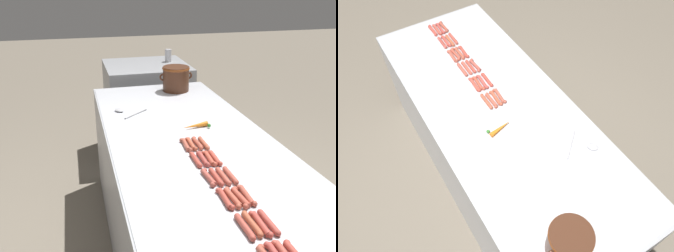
{
  "view_description": "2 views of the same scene",
  "coord_description": "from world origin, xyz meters",
  "views": [
    {
      "loc": [
        -0.61,
        -1.82,
        1.72
      ],
      "look_at": [
        -0.13,
        0.02,
        0.96
      ],
      "focal_mm": 39.41,
      "sensor_mm": 36.0,
      "label": 1
    },
    {
      "loc": [
        0.69,
        1.22,
        2.54
      ],
      "look_at": [
        0.07,
        0.21,
        0.97
      ],
      "focal_mm": 34.68,
      "sensor_mm": 36.0,
      "label": 2
    }
  ],
  "objects": [
    {
      "name": "ground_plane",
      "position": [
        0.0,
        0.0,
        0.0
      ],
      "size": [
        20.0,
        20.0,
        0.0
      ],
      "primitive_type": "plane",
      "color": "#756B5B"
    },
    {
      "name": "griddle_counter",
      "position": [
        0.0,
        0.0,
        0.44
      ],
      "size": [
        0.94,
        2.36,
        0.87
      ],
      "color": "#ADAFB5",
      "rests_on": "ground_plane"
    },
    {
      "name": "hot_dog_0",
      "position": [
        -0.06,
        -1.0,
        0.88
      ],
      "size": [
        0.03,
        0.15,
        0.02
      ],
      "color": "#AD4F3C",
      "rests_on": "griddle_counter"
    },
    {
      "name": "hot_dog_1",
      "position": [
        -0.06,
        -0.82,
        0.88
      ],
      "size": [
        0.03,
        0.15,
        0.02
      ],
      "color": "#B44A3D",
      "rests_on": "griddle_counter"
    },
    {
      "name": "hot_dog_2",
      "position": [
        -0.06,
        -0.63,
        0.88
      ],
      "size": [
        0.03,
        0.15,
        0.02
      ],
      "color": "#B54538",
      "rests_on": "griddle_counter"
    },
    {
      "name": "hot_dog_3",
      "position": [
        -0.06,
        -0.45,
        0.88
      ],
      "size": [
        0.03,
        0.15,
        0.02
      ],
      "color": "#AD4D41",
      "rests_on": "griddle_counter"
    },
    {
      "name": "hot_dog_4",
      "position": [
        -0.06,
        -0.27,
        0.88
      ],
      "size": [
        0.03,
        0.15,
        0.02
      ],
      "color": "#B94538",
      "rests_on": "griddle_counter"
    },
    {
      "name": "hot_dog_5",
      "position": [
        -0.06,
        -0.09,
        0.88
      ],
      "size": [
        0.03,
        0.15,
        0.02
      ],
      "color": "#AE5341",
      "rests_on": "griddle_counter"
    },
    {
      "name": "hot_dog_6",
      "position": [
        -0.03,
        -1.0,
        0.88
      ],
      "size": [
        0.03,
        0.15,
        0.02
      ],
      "color": "#B2453E",
      "rests_on": "griddle_counter"
    },
    {
      "name": "hot_dog_7",
      "position": [
        -0.03,
        -0.81,
        0.88
      ],
      "size": [
        0.03,
        0.15,
        0.02
      ],
      "color": "#AF5338",
      "rests_on": "griddle_counter"
    },
    {
      "name": "hot_dog_8",
      "position": [
        -0.02,
        -0.63,
        0.88
      ],
      "size": [
        0.03,
        0.15,
        0.02
      ],
      "color": "#B3523D",
      "rests_on": "griddle_counter"
    },
    {
      "name": "hot_dog_9",
      "position": [
        -0.03,
        -0.46,
        0.88
      ],
      "size": [
        0.03,
        0.15,
        0.02
      ],
      "color": "#AF4639",
      "rests_on": "griddle_counter"
    },
    {
      "name": "hot_dog_10",
      "position": [
        -0.02,
        -0.27,
        0.88
      ],
      "size": [
        0.03,
        0.15,
        0.02
      ],
      "color": "#AB473F",
      "rests_on": "griddle_counter"
    },
    {
      "name": "hot_dog_11",
      "position": [
        -0.03,
        -0.09,
        0.88
      ],
      "size": [
        0.03,
        0.15,
        0.02
      ],
      "color": "#B85339",
      "rests_on": "griddle_counter"
    },
    {
      "name": "hot_dog_12",
      "position": [
        0.01,
        -0.99,
        0.88
      ],
      "size": [
        0.03,
        0.15,
        0.02
      ],
      "color": "#B64D3F",
      "rests_on": "griddle_counter"
    },
    {
      "name": "hot_dog_13",
      "position": [
        0.01,
        -0.82,
        0.88
      ],
      "size": [
        0.03,
        0.15,
        0.02
      ],
      "color": "#B6473C",
      "rests_on": "griddle_counter"
    },
    {
      "name": "hot_dog_14",
      "position": [
        0.01,
        -0.64,
        0.88
      ],
      "size": [
        0.03,
        0.15,
        0.02
      ],
      "color": "#B14C3B",
      "rests_on": "griddle_counter"
    },
    {
      "name": "hot_dog_15",
      "position": [
        0.01,
        -0.46,
        0.88
      ],
      "size": [
        0.03,
        0.15,
        0.02
      ],
      "color": "#B55242",
      "rests_on": "griddle_counter"
    },
    {
      "name": "hot_dog_16",
      "position": [
        0.01,
        -0.27,
        0.88
      ],
      "size": [
        0.03,
        0.15,
        0.02
      ],
      "color": "#B74C39",
      "rests_on": "griddle_counter"
    },
    {
      "name": "hot_dog_17",
      "position": [
        0.01,
        -0.09,
        0.88
      ],
      "size": [
        0.03,
        0.15,
        0.02
      ],
      "color": "#AD513E",
      "rests_on": "griddle_counter"
    },
    {
      "name": "hot_dog_18",
      "position": [
        0.04,
        -1.0,
        0.88
      ],
      "size": [
        0.03,
        0.15,
        0.02
      ],
      "color": "#B84439",
      "rests_on": "griddle_counter"
    },
    {
      "name": "hot_dog_19",
      "position": [
        0.04,
        -0.82,
        0.88
      ],
      "size": [
        0.03,
        0.15,
        0.02
      ],
      "color": "#AC463C",
      "rests_on": "griddle_counter"
    },
    {
      "name": "hot_dog_20",
      "position": [
        0.04,
        -0.63,
        0.88
      ],
      "size": [
        0.03,
        0.15,
        0.02
      ],
      "color": "#AE4F3F",
      "rests_on": "griddle_counter"
    },
    {
      "name": "hot_dog_21",
      "position": [
        0.04,
        -0.46,
        0.88
      ],
      "size": [
        0.02,
        0.15,
        0.02
      ],
      "color": "#B05041",
      "rests_on": "griddle_counter"
    },
    {
      "name": "hot_dog_22",
      "position": [
        0.04,
        -0.28,
        0.88
      ],
      "size": [
        0.03,
        0.15,
        0.02
      ],
      "color": "#B8493A",
      "rests_on": "griddle_counter"
    },
    {
      "name": "hot_dog_23",
      "position": [
        0.04,
        -0.09,
        0.88
      ],
      "size": [
        0.03,
        0.15,
        0.02
      ],
      "color": "#AD533B",
      "rests_on": "griddle_counter"
    },
    {
      "name": "bean_pot",
      "position": [
        0.18,
        0.96,
        0.98
      ],
      "size": [
        0.27,
        0.22,
        0.2
      ],
      "color": "#472616",
      "rests_on": "griddle_counter"
    },
    {
      "name": "serving_spoon",
      "position": [
        -0.3,
        0.54,
        0.88
      ],
      "size": [
        0.23,
        0.2,
        0.02
      ],
      "color": "#B7B7BC",
      "rests_on": "griddle_counter"
    },
    {
      "name": "carrot",
      "position": [
        0.08,
        0.15,
        0.89
      ],
      "size": [
        0.18,
        0.07,
        0.03
      ],
      "color": "orange",
      "rests_on": "griddle_counter"
    }
  ]
}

